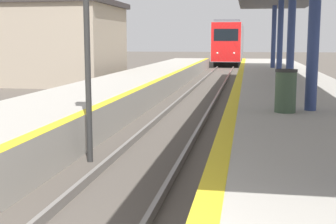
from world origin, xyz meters
The scene contains 3 objects.
train centered at (0.00, 50.53, 2.23)m, with size 2.73×21.62×4.40m.
trash_bin centered at (2.87, 7.91, 1.37)m, with size 0.50×0.50×0.98m.
station_building centered at (-10.13, 23.09, 2.38)m, with size 9.39×6.90×4.73m.
Camera 1 is at (2.01, -2.92, 2.50)m, focal length 50.00 mm.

